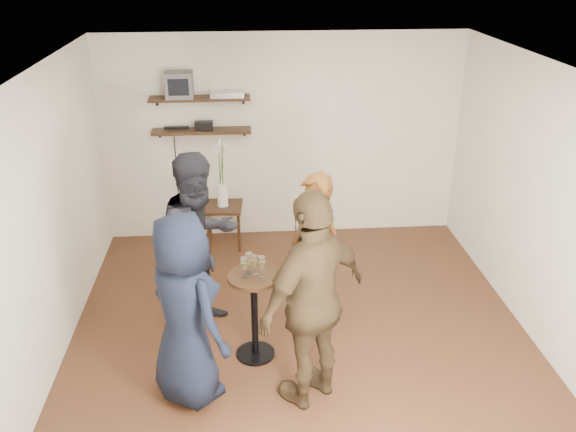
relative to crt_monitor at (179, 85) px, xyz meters
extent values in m
cube|color=#422615|center=(1.23, -2.38, -2.04)|extent=(4.50, 5.00, 0.04)
cube|color=white|center=(1.23, -2.38, 0.60)|extent=(4.50, 5.00, 0.04)
cube|color=white|center=(1.23, 0.15, -0.72)|extent=(4.50, 0.04, 2.60)
cube|color=white|center=(1.23, -4.89, -0.72)|extent=(4.50, 0.04, 2.60)
cube|color=white|center=(-1.04, -2.38, -0.72)|extent=(0.04, 5.00, 2.60)
cube|color=white|center=(3.50, -2.38, -0.72)|extent=(0.04, 5.00, 2.60)
cube|color=black|center=(0.23, 0.00, -0.17)|extent=(1.20, 0.25, 0.04)
cube|color=black|center=(0.23, 0.00, -0.57)|extent=(1.20, 0.25, 0.04)
cube|color=#59595B|center=(0.00, 0.00, 0.00)|extent=(0.32, 0.30, 0.30)
cube|color=silver|center=(0.56, 0.00, -0.12)|extent=(0.40, 0.24, 0.06)
cube|color=black|center=(0.26, 0.00, -0.50)|extent=(0.22, 0.10, 0.10)
cube|color=black|center=(-0.07, 0.05, -0.54)|extent=(0.30, 0.05, 0.03)
cube|color=black|center=(0.45, -0.25, -1.48)|extent=(0.49, 0.49, 0.04)
cylinder|color=black|center=(0.27, -0.43, -1.76)|extent=(0.04, 0.04, 0.52)
cylinder|color=black|center=(0.64, -0.43, -1.76)|extent=(0.04, 0.04, 0.52)
cylinder|color=black|center=(0.27, -0.06, -1.76)|extent=(0.04, 0.04, 0.52)
cylinder|color=black|center=(0.64, -0.06, -1.76)|extent=(0.04, 0.04, 0.52)
cylinder|color=white|center=(0.45, -0.25, -1.32)|extent=(0.13, 0.13, 0.28)
cylinder|color=#2C621C|center=(0.43, -0.25, -1.03)|extent=(0.01, 0.07, 0.52)
cone|color=silver|center=(0.39, -0.25, -0.72)|extent=(0.07, 0.08, 0.11)
cylinder|color=#2C621C|center=(0.47, -0.24, -1.00)|extent=(0.03, 0.05, 0.57)
cone|color=silver|center=(0.50, -0.22, -0.66)|extent=(0.10, 0.11, 0.12)
cylinder|color=#2C621C|center=(0.45, -0.26, -0.98)|extent=(0.09, 0.08, 0.62)
cone|color=silver|center=(0.45, -0.29, -0.61)|extent=(0.12, 0.12, 0.12)
cylinder|color=black|center=(0.77, -2.54, -1.18)|extent=(0.47, 0.47, 0.04)
cylinder|color=black|center=(0.77, -2.54, -1.59)|extent=(0.06, 0.06, 0.79)
cylinder|color=black|center=(0.77, -2.54, -2.00)|extent=(0.36, 0.36, 0.03)
cylinder|color=silver|center=(0.69, -2.57, -1.16)|extent=(0.06, 0.06, 0.00)
cylinder|color=silver|center=(0.69, -2.57, -1.11)|extent=(0.01, 0.01, 0.09)
cylinder|color=silver|center=(0.69, -2.57, -1.02)|extent=(0.06, 0.06, 0.10)
cylinder|color=#E3CC5D|center=(0.69, -2.57, -1.04)|extent=(0.06, 0.06, 0.06)
cylinder|color=silver|center=(0.85, -2.57, -1.16)|extent=(0.06, 0.06, 0.00)
cylinder|color=silver|center=(0.85, -2.57, -1.11)|extent=(0.01, 0.01, 0.09)
cylinder|color=silver|center=(0.85, -2.57, -1.02)|extent=(0.07, 0.07, 0.11)
cylinder|color=#E3CC5D|center=(0.85, -2.57, -1.04)|extent=(0.06, 0.06, 0.06)
cylinder|color=silver|center=(0.74, -2.49, -1.16)|extent=(0.06, 0.06, 0.00)
cylinder|color=silver|center=(0.74, -2.49, -1.11)|extent=(0.01, 0.01, 0.09)
cylinder|color=silver|center=(0.74, -2.49, -1.02)|extent=(0.07, 0.07, 0.11)
cylinder|color=#E3CC5D|center=(0.74, -2.49, -1.04)|extent=(0.06, 0.06, 0.06)
cylinder|color=silver|center=(0.79, -2.52, -1.16)|extent=(0.05, 0.05, 0.00)
cylinder|color=silver|center=(0.79, -2.52, -1.12)|extent=(0.01, 0.01, 0.08)
cylinder|color=silver|center=(0.79, -2.52, -1.03)|extent=(0.06, 0.06, 0.10)
cylinder|color=#E3CC5D|center=(0.79, -2.52, -1.05)|extent=(0.06, 0.06, 0.05)
imported|color=#B21C14|center=(1.37, -2.09, -1.21)|extent=(0.67, 0.71, 1.62)
imported|color=black|center=(0.28, -1.97, -1.11)|extent=(1.12, 1.10, 1.82)
imported|color=black|center=(0.21, -3.03, -1.18)|extent=(0.94, 0.97, 1.68)
imported|color=#402F1B|center=(1.24, -3.13, -1.07)|extent=(1.15, 1.05, 1.89)
camera|label=1|loc=(0.70, -7.24, 1.53)|focal=38.00mm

